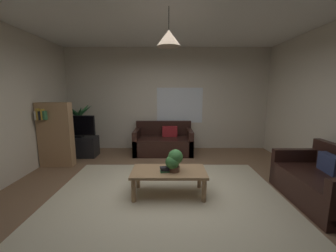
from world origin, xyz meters
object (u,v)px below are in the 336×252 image
(coffee_table, at_px, (170,174))
(book_on_table_0, at_px, (166,171))
(couch_right_side, at_px, (325,185))
(potted_palm_corner, at_px, (80,128))
(potted_plant_on_table, at_px, (175,160))
(tv, at_px, (78,126))
(book_on_table_2, at_px, (165,168))
(tv_stand, at_px, (80,146))
(couch_under_window, at_px, (164,143))
(remote_on_table_0, at_px, (175,170))
(book_on_table_1, at_px, (166,169))
(bookshelf_corner, at_px, (56,134))
(pendant_lamp, at_px, (170,38))

(coffee_table, relative_size, book_on_table_0, 8.22)
(couch_right_side, height_order, potted_palm_corner, potted_palm_corner)
(coffee_table, height_order, potted_plant_on_table, potted_plant_on_table)
(coffee_table, height_order, tv, tv)
(book_on_table_2, bearing_deg, potted_palm_corner, 133.49)
(tv, bearing_deg, couch_right_side, -25.66)
(book_on_table_0, relative_size, potted_palm_corner, 0.10)
(tv_stand, bearing_deg, potted_plant_on_table, -40.31)
(couch_under_window, height_order, book_on_table_0, couch_under_window)
(couch_right_side, bearing_deg, potted_plant_on_table, -95.56)
(coffee_table, height_order, book_on_table_2, book_on_table_2)
(couch_under_window, distance_m, couch_right_side, 3.46)
(book_on_table_0, distance_m, tv, 3.00)
(remote_on_table_0, distance_m, tv_stand, 3.08)
(book_on_table_1, height_order, potted_palm_corner, potted_palm_corner)
(couch_under_window, distance_m, remote_on_table_0, 2.27)
(book_on_table_2, bearing_deg, tv_stand, 137.39)
(tv, bearing_deg, bookshelf_corner, -105.60)
(coffee_table, distance_m, pendant_lamp, 2.04)
(couch_right_side, xyz_separation_m, pendant_lamp, (-2.28, 0.24, 2.10))
(coffee_table, relative_size, tv_stand, 1.30)
(coffee_table, bearing_deg, tv, 139.37)
(pendant_lamp, bearing_deg, book_on_table_2, -139.78)
(remote_on_table_0, xyz_separation_m, tv, (-2.35, 1.96, 0.37))
(book_on_table_0, xyz_separation_m, remote_on_table_0, (0.15, 0.04, -0.00))
(potted_plant_on_table, distance_m, bookshelf_corner, 2.85)
(couch_right_side, xyz_separation_m, remote_on_table_0, (-2.19, 0.22, 0.14))
(potted_plant_on_table, xyz_separation_m, tv_stand, (-2.35, 1.99, -0.34))
(book_on_table_1, distance_m, tv, 2.99)
(book_on_table_2, bearing_deg, potted_plant_on_table, 10.69)
(couch_under_window, relative_size, remote_on_table_0, 9.44)
(couch_right_side, bearing_deg, couch_under_window, -135.74)
(tv, bearing_deg, tv_stand, 90.00)
(tv, relative_size, bookshelf_corner, 0.63)
(coffee_table, xyz_separation_m, tv, (-2.26, 1.94, 0.44))
(couch_under_window, height_order, pendant_lamp, pendant_lamp)
(tv_stand, height_order, bookshelf_corner, bookshelf_corner)
(pendant_lamp, bearing_deg, bookshelf_corner, 152.44)
(bookshelf_corner, bearing_deg, couch_right_side, -17.81)
(coffee_table, xyz_separation_m, book_on_table_2, (-0.07, -0.06, 0.13))
(book_on_table_0, bearing_deg, book_on_table_1, 74.95)
(bookshelf_corner, bearing_deg, couch_under_window, 22.44)
(potted_plant_on_table, height_order, potted_palm_corner, potted_palm_corner)
(book_on_table_0, relative_size, tv_stand, 0.16)
(book_on_table_2, distance_m, bookshelf_corner, 2.74)
(couch_right_side, xyz_separation_m, coffee_table, (-2.28, 0.24, 0.06))
(couch_right_side, height_order, remote_on_table_0, couch_right_side)
(couch_right_side, relative_size, bookshelf_corner, 0.98)
(bookshelf_corner, bearing_deg, pendant_lamp, -27.56)
(potted_palm_corner, bearing_deg, tv, -72.17)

